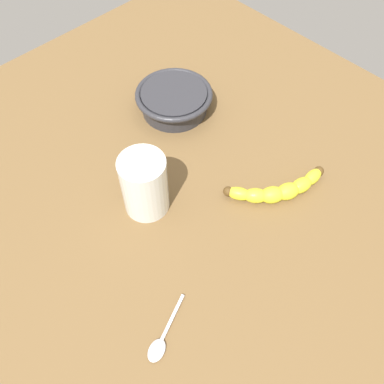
{
  "coord_description": "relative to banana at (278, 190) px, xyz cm",
  "views": [
    {
      "loc": [
        -25.83,
        -31.04,
        68.33
      ],
      "look_at": [
        5.21,
        0.99,
        5.0
      ],
      "focal_mm": 39.88,
      "sensor_mm": 36.0,
      "label": 1
    }
  ],
  "objects": [
    {
      "name": "smoothie_glass",
      "position": [
        -18.77,
        15.24,
        4.3
      ],
      "size": [
        8.16,
        8.16,
        12.11
      ],
      "color": "silver",
      "rests_on": "wooden_tabletop"
    },
    {
      "name": "teaspoon",
      "position": [
        -34.23,
        -5.38,
        -1.19
      ],
      "size": [
        10.93,
        5.53,
        0.8
      ],
      "rotation": [
        0.0,
        0.0,
        3.52
      ],
      "color": "silver",
      "rests_on": "wooden_tabletop"
    },
    {
      "name": "ceramic_bowl",
      "position": [
        1.56,
        29.88,
        1.36
      ],
      "size": [
        16.34,
        16.34,
        4.96
      ],
      "color": "#2D2D33",
      "rests_on": "wooden_tabletop"
    },
    {
      "name": "banana",
      "position": [
        0.0,
        0.0,
        0.0
      ],
      "size": [
        17.89,
        11.25,
        3.18
      ],
      "rotation": [
        0.0,
        0.0,
        5.78
      ],
      "color": "yellow",
      "rests_on": "wooden_tabletop"
    },
    {
      "name": "wooden_tabletop",
      "position": [
        -17.17,
        9.5,
        -3.09
      ],
      "size": [
        120.0,
        120.0,
        3.0
      ],
      "primitive_type": "cube",
      "color": "brown",
      "rests_on": "ground"
    }
  ]
}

